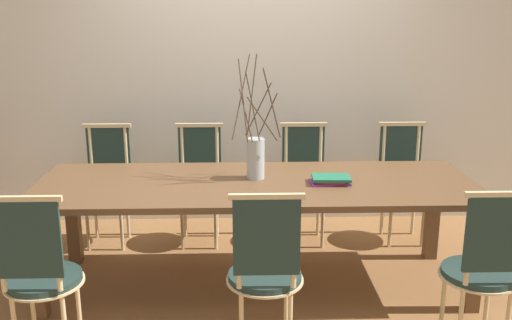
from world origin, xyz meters
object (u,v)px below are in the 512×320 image
chair_far_center (304,181)px  vase_centerpiece (256,155)px  chair_near_center (484,265)px  book_stack (330,180)px  dining_table (256,193)px

chair_far_center → vase_centerpiece: vase_centerpiece is taller
chair_near_center → book_stack: (-0.73, 0.74, 0.27)m
dining_table → chair_near_center: (1.22, -0.79, -0.16)m
chair_near_center → chair_far_center: same height
vase_centerpiece → chair_near_center: bearing=-35.7°
book_stack → chair_far_center: bearing=94.9°
dining_table → vase_centerpiece: size_ratio=3.51×
dining_table → chair_far_center: (0.41, 0.79, -0.16)m
chair_far_center → book_stack: 0.88m
dining_table → vase_centerpiece: bearing=89.0°
dining_table → vase_centerpiece: vase_centerpiece is taller
vase_centerpiece → dining_table: bearing=-91.0°
chair_far_center → chair_near_center: bearing=117.0°
chair_far_center → book_stack: chair_far_center is taller
chair_near_center → vase_centerpiece: vase_centerpiece is taller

